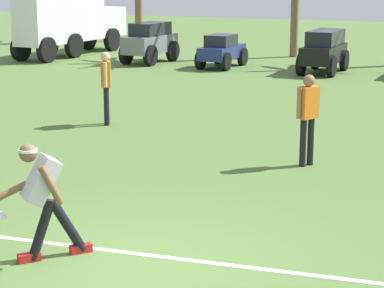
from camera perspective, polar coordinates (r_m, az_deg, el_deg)
ground_plane at (r=8.62m, az=-3.91°, el=-9.20°), size 80.00×80.00×0.00m
field_line_paint at (r=8.87m, az=-3.02°, el=-8.49°), size 22.86×2.11×0.01m
frisbee_thrower at (r=8.69m, az=-11.29°, el=-3.75°), size 0.94×0.80×1.39m
teammate_near_sideline at (r=12.70m, az=8.82°, el=2.48°), size 0.35×0.46×1.56m
teammate_deep at (r=16.01m, az=-6.58°, el=4.79°), size 0.33×0.47×1.56m
parked_car_slot_a at (r=26.53m, az=-3.23°, el=7.81°), size 1.35×2.42×1.40m
parked_car_slot_b at (r=25.27m, az=2.29°, el=7.14°), size 1.15×2.23×1.10m
parked_car_slot_c at (r=24.30m, az=10.04°, el=7.07°), size 1.21×2.43×1.34m
box_truck at (r=29.02m, az=-9.30°, el=9.10°), size 1.72×5.97×2.20m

